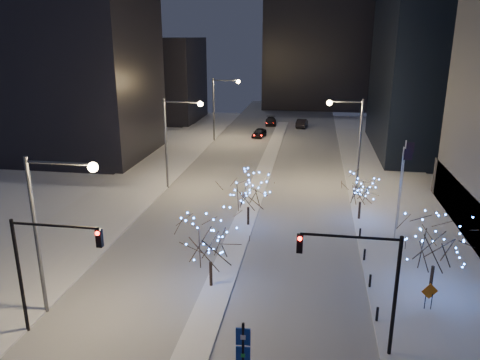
% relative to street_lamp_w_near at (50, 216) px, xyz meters
% --- Properties ---
extents(ground, '(160.00, 160.00, 0.00)m').
position_rel_street_lamp_w_near_xyz_m(ground, '(8.94, -2.00, -6.50)').
color(ground, white).
rests_on(ground, ground).
extents(road, '(20.00, 130.00, 0.02)m').
position_rel_street_lamp_w_near_xyz_m(road, '(8.94, 33.00, -6.49)').
color(road, '#9DA2AB').
rests_on(road, ground).
extents(median, '(2.00, 80.00, 0.15)m').
position_rel_street_lamp_w_near_xyz_m(median, '(8.94, 28.00, -6.42)').
color(median, silver).
rests_on(median, ground).
extents(east_sidewalk, '(10.00, 90.00, 0.15)m').
position_rel_street_lamp_w_near_xyz_m(east_sidewalk, '(23.94, 18.00, -6.42)').
color(east_sidewalk, silver).
rests_on(east_sidewalk, ground).
extents(west_sidewalk, '(8.00, 90.00, 0.15)m').
position_rel_street_lamp_w_near_xyz_m(west_sidewalk, '(-5.06, 18.00, -6.42)').
color(west_sidewalk, silver).
rests_on(west_sidewalk, ground).
extents(filler_west_near, '(22.00, 18.00, 24.00)m').
position_rel_street_lamp_w_near_xyz_m(filler_west_near, '(-19.06, 38.00, 5.50)').
color(filler_west_near, black).
rests_on(filler_west_near, ground).
extents(filler_west_far, '(18.00, 16.00, 16.00)m').
position_rel_street_lamp_w_near_xyz_m(filler_west_far, '(-17.06, 68.00, 1.50)').
color(filler_west_far, black).
rests_on(filler_west_far, ground).
extents(horizon_block, '(24.00, 14.00, 42.00)m').
position_rel_street_lamp_w_near_xyz_m(horizon_block, '(14.94, 90.00, 14.50)').
color(horizon_block, black).
rests_on(horizon_block, ground).
extents(street_lamp_w_near, '(4.40, 0.56, 10.00)m').
position_rel_street_lamp_w_near_xyz_m(street_lamp_w_near, '(0.00, 0.00, 0.00)').
color(street_lamp_w_near, '#595E66').
rests_on(street_lamp_w_near, ground).
extents(street_lamp_w_mid, '(4.40, 0.56, 10.00)m').
position_rel_street_lamp_w_near_xyz_m(street_lamp_w_mid, '(0.00, 25.00, 0.00)').
color(street_lamp_w_mid, '#595E66').
rests_on(street_lamp_w_mid, ground).
extents(street_lamp_w_far, '(4.40, 0.56, 10.00)m').
position_rel_street_lamp_w_near_xyz_m(street_lamp_w_far, '(0.00, 50.00, 0.00)').
color(street_lamp_w_far, '#595E66').
rests_on(street_lamp_w_far, ground).
extents(street_lamp_east, '(3.90, 0.56, 10.00)m').
position_rel_street_lamp_w_near_xyz_m(street_lamp_east, '(19.02, 28.00, -0.05)').
color(street_lamp_east, '#595E66').
rests_on(street_lamp_east, ground).
extents(traffic_signal_west, '(5.26, 0.43, 7.00)m').
position_rel_street_lamp_w_near_xyz_m(traffic_signal_west, '(0.50, -2.00, -1.74)').
color(traffic_signal_west, black).
rests_on(traffic_signal_west, ground).
extents(traffic_signal_east, '(5.26, 0.43, 7.00)m').
position_rel_street_lamp_w_near_xyz_m(traffic_signal_east, '(17.88, -1.00, -1.74)').
color(traffic_signal_east, black).
rests_on(traffic_signal_east, ground).
extents(flagpoles, '(1.35, 2.60, 8.00)m').
position_rel_street_lamp_w_near_xyz_m(flagpoles, '(22.30, 15.25, -1.70)').
color(flagpoles, silver).
rests_on(flagpoles, east_sidewalk).
extents(bollards, '(0.16, 12.16, 0.90)m').
position_rel_street_lamp_w_near_xyz_m(bollards, '(19.14, 8.00, -5.90)').
color(bollards, black).
rests_on(bollards, east_sidewalk).
extents(car_near, '(2.41, 4.54, 1.47)m').
position_rel_street_lamp_w_near_xyz_m(car_near, '(5.87, 53.89, -5.76)').
color(car_near, black).
rests_on(car_near, ground).
extents(car_mid, '(2.22, 4.97, 1.58)m').
position_rel_street_lamp_w_near_xyz_m(car_mid, '(12.72, 63.85, -5.71)').
color(car_mid, black).
rests_on(car_mid, ground).
extents(car_far, '(2.42, 5.09, 1.43)m').
position_rel_street_lamp_w_near_xyz_m(car_far, '(6.78, 65.10, -5.78)').
color(car_far, black).
rests_on(car_far, ground).
extents(holiday_tree_median_near, '(4.80, 4.80, 5.57)m').
position_rel_street_lamp_w_near_xyz_m(holiday_tree_median_near, '(8.44, 4.50, -2.87)').
color(holiday_tree_median_near, black).
rests_on(holiday_tree_median_near, median).
extents(holiday_tree_median_far, '(4.04, 4.04, 4.98)m').
position_rel_street_lamp_w_near_xyz_m(holiday_tree_median_far, '(9.44, 15.54, -3.19)').
color(holiday_tree_median_far, black).
rests_on(holiday_tree_median_far, median).
extents(holiday_tree_plaza_near, '(4.80, 4.80, 5.28)m').
position_rel_street_lamp_w_near_xyz_m(holiday_tree_plaza_near, '(23.11, 6.22, -2.99)').
color(holiday_tree_plaza_near, black).
rests_on(holiday_tree_plaza_near, east_sidewalk).
extents(holiday_tree_plaza_far, '(3.80, 3.80, 4.36)m').
position_rel_street_lamp_w_near_xyz_m(holiday_tree_plaza_far, '(19.44, 18.57, -3.48)').
color(holiday_tree_plaza_far, black).
rests_on(holiday_tree_plaza_far, east_sidewalk).
extents(wayfinding_sign, '(0.69, 0.13, 3.88)m').
position_rel_street_lamp_w_near_xyz_m(wayfinding_sign, '(12.09, -4.91, -4.12)').
color(wayfinding_sign, black).
rests_on(wayfinding_sign, ground).
extents(construction_sign, '(1.06, 0.31, 1.80)m').
position_rel_street_lamp_w_near_xyz_m(construction_sign, '(22.43, 3.79, -5.27)').
color(construction_sign, black).
rests_on(construction_sign, east_sidewalk).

